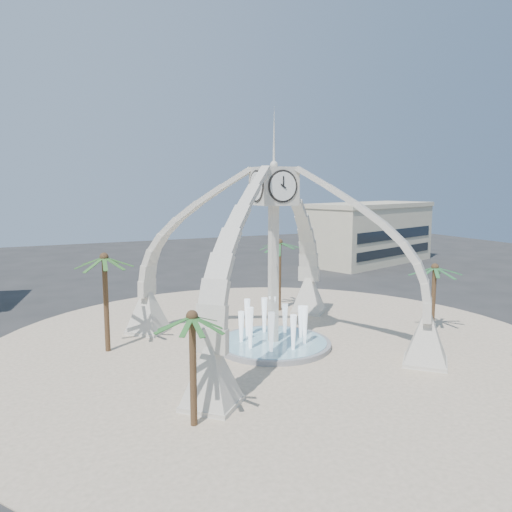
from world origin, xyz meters
name	(u,v)px	position (x,y,z in m)	size (l,w,h in m)	color
ground	(273,347)	(0.00, 0.00, 0.00)	(140.00, 140.00, 0.00)	#282828
plaza	(273,347)	(0.00, 0.00, 0.03)	(40.00, 40.00, 0.06)	beige
clock_tower	(273,254)	(0.00, 0.00, 6.49)	(17.94, 17.94, 16.30)	#BAB3A5
fountain	(273,343)	(0.00, 0.00, 0.29)	(8.00, 8.00, 3.62)	#9A9A9C
building_ne	(371,233)	(30.00, 28.00, 4.31)	(21.87, 14.17, 8.60)	#BCB193
palm_east	(435,268)	(12.46, -2.09, 4.98)	(4.11, 4.11, 5.72)	brown
palm_west	(104,259)	(-10.52, 3.83, 6.32)	(4.63, 4.63, 7.13)	brown
palm_north	(279,243)	(5.03, 8.74, 6.05)	(3.90, 3.90, 6.87)	brown
palm_south	(192,318)	(-8.51, -8.64, 5.18)	(3.88, 3.88, 5.92)	brown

